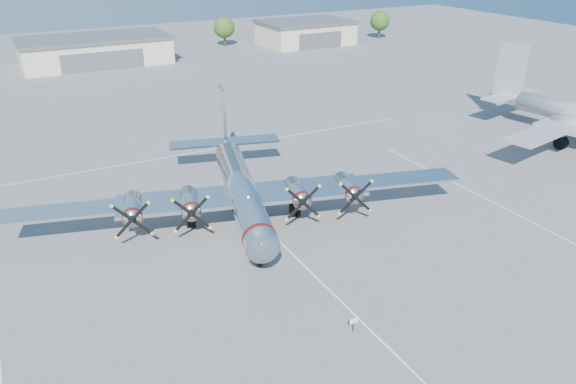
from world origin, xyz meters
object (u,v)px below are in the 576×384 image
hangar_center (95,50)px  main_bomber_b29 (241,213)px  twin_engine_east (570,137)px  tree_east (224,28)px  tree_far_east (380,21)px  info_placard (354,322)px  hangar_east (305,32)px

hangar_center → main_bomber_b29: 74.31m
main_bomber_b29 → twin_engine_east: 46.28m
tree_east → twin_engine_east: size_ratio=0.20×
tree_east → main_bomber_b29: tree_east is taller
tree_east → twin_engine_east: bearing=-79.0°
tree_far_east → main_bomber_b29: 99.83m
twin_engine_east → info_placard: twin_engine_east is taller
hangar_east → main_bomber_b29: hangar_east is taller
tree_east → tree_far_east: bearing=-11.9°
hangar_center → tree_east: tree_east is taller
main_bomber_b29 → twin_engine_east: bearing=14.9°
hangar_center → tree_east: size_ratio=4.31×
main_bomber_b29 → tree_east: bearing=83.9°
tree_far_east → info_placard: bearing=-127.0°
hangar_east → main_bomber_b29: (-48.72, -74.25, -2.71)m
tree_east → tree_far_east: 38.83m
hangar_east → twin_engine_east: hangar_east is taller
hangar_center → info_placard: 93.71m
tree_far_east → twin_engine_east: (-22.44, -72.23, -4.22)m
main_bomber_b29 → info_placard: size_ratio=39.09×
hangar_center → main_bomber_b29: (-0.72, -74.25, -2.71)m
hangar_east → main_bomber_b29: 88.85m
twin_engine_east → main_bomber_b29: bearing=168.9°
tree_far_east → main_bomber_b29: size_ratio=0.16×
main_bomber_b29 → twin_engine_east: twin_engine_east is taller
hangar_center → twin_engine_east: hangar_center is taller
hangar_center → main_bomber_b29: bearing=-90.6°
tree_east → hangar_center: bearing=-168.6°
tree_east → main_bomber_b29: size_ratio=0.16×
hangar_center → twin_engine_east: size_ratio=0.85×
hangar_center → twin_engine_east: (45.56, -74.19, -2.71)m
tree_east → twin_engine_east: (15.56, -80.23, -4.22)m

